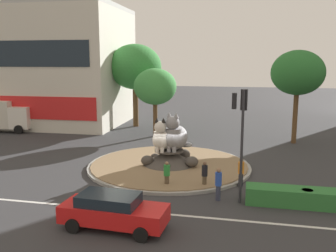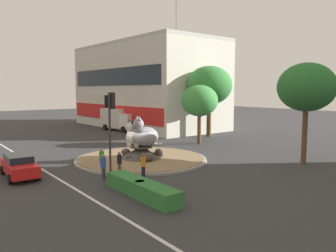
# 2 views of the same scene
# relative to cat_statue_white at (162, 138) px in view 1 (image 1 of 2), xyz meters

# --- Properties ---
(ground_plane) EXTENTS (160.00, 160.00, 0.00)m
(ground_plane) POSITION_rel_cat_statue_white_xyz_m (0.45, 0.28, -2.09)
(ground_plane) COLOR #333335
(lane_centreline) EXTENTS (112.00, 0.20, 0.01)m
(lane_centreline) POSITION_rel_cat_statue_white_xyz_m (0.45, -7.55, -2.09)
(lane_centreline) COLOR silver
(lane_centreline) RESTS_ON ground
(roundabout_island) EXTENTS (11.23, 11.23, 1.24)m
(roundabout_island) POSITION_rel_cat_statue_white_xyz_m (0.46, 0.28, -1.76)
(roundabout_island) COLOR gray
(roundabout_island) RESTS_ON ground
(cat_statue_white) EXTENTS (1.47, 2.32, 2.31)m
(cat_statue_white) POSITION_rel_cat_statue_white_xyz_m (0.00, 0.00, 0.00)
(cat_statue_white) COLOR silver
(cat_statue_white) RESTS_ON roundabout_island
(cat_statue_grey) EXTENTS (2.04, 2.71, 2.67)m
(cat_statue_grey) POSITION_rel_cat_statue_white_xyz_m (0.89, 0.29, 0.13)
(cat_statue_grey) COLOR gray
(cat_statue_grey) RESTS_ON roundabout_island
(traffic_light_mast) EXTENTS (0.76, 0.48, 5.88)m
(traffic_light_mast) POSITION_rel_cat_statue_white_xyz_m (5.34, -5.19, 2.18)
(traffic_light_mast) COLOR #2D2D33
(traffic_light_mast) RESTS_ON ground
(shophouse_block) EXTENTS (26.85, 13.44, 19.01)m
(shophouse_block) POSITION_rel_cat_statue_white_xyz_m (-21.74, 15.59, 4.57)
(shophouse_block) COLOR beige
(shophouse_block) RESTS_ON ground
(clipped_hedge_strip) EXTENTS (6.11, 1.20, 0.90)m
(clipped_hedge_strip) POSITION_rel_cat_statue_white_xyz_m (8.75, -5.09, -1.64)
(clipped_hedge_strip) COLOR #2D7033
(clipped_hedge_strip) RESTS_ON ground
(broadleaf_tree_behind_island) EXTENTS (4.58, 4.58, 8.20)m
(broadleaf_tree_behind_island) POSITION_rel_cat_statue_white_xyz_m (9.78, 9.96, 4.12)
(broadleaf_tree_behind_island) COLOR brown
(broadleaf_tree_behind_island) RESTS_ON ground
(second_tree_near_tower) EXTENTS (4.08, 4.08, 6.57)m
(second_tree_near_tower) POSITION_rel_cat_statue_white_xyz_m (-3.06, 10.26, 2.71)
(second_tree_near_tower) COLOR brown
(second_tree_near_tower) RESTS_ON ground
(third_tree_left) EXTENTS (5.79, 5.79, 9.06)m
(third_tree_left) POSITION_rel_cat_statue_white_xyz_m (-6.55, 15.16, 4.47)
(third_tree_left) COLOR brown
(third_tree_left) RESTS_ON ground
(pedestrian_green_shirt) EXTENTS (0.37, 0.37, 1.55)m
(pedestrian_green_shirt) POSITION_rel_cat_statue_white_xyz_m (1.19, -3.82, -1.28)
(pedestrian_green_shirt) COLOR brown
(pedestrian_green_shirt) RESTS_ON ground
(pedestrian_orange_shirt) EXTENTS (0.34, 0.34, 1.72)m
(pedestrian_orange_shirt) POSITION_rel_cat_statue_white_xyz_m (5.39, -2.75, -1.18)
(pedestrian_orange_shirt) COLOR black
(pedestrian_orange_shirt) RESTS_ON ground
(pedestrian_black_shirt) EXTENTS (0.34, 0.34, 1.58)m
(pedestrian_black_shirt) POSITION_rel_cat_statue_white_xyz_m (3.35, -3.48, -1.26)
(pedestrian_black_shirt) COLOR brown
(pedestrian_black_shirt) RESTS_ON ground
(pedestrian_blue_shirt) EXTENTS (0.35, 0.35, 1.77)m
(pedestrian_blue_shirt) POSITION_rel_cat_statue_white_xyz_m (4.27, -5.22, -1.15)
(pedestrian_blue_shirt) COLOR #33384C
(pedestrian_blue_shirt) RESTS_ON ground
(sedan_on_far_lane) EXTENTS (4.76, 2.16, 1.56)m
(sedan_on_far_lane) POSITION_rel_cat_statue_white_xyz_m (0.02, -9.50, -1.26)
(sedan_on_far_lane) COLOR red
(sedan_on_far_lane) RESTS_ON ground
(delivery_box_truck) EXTENTS (6.80, 3.40, 3.22)m
(delivery_box_truck) POSITION_rel_cat_statue_white_xyz_m (-19.39, 9.21, -0.36)
(delivery_box_truck) COLOR silver
(delivery_box_truck) RESTS_ON ground
(litter_bin) EXTENTS (0.56, 0.56, 0.90)m
(litter_bin) POSITION_rel_cat_statue_white_xyz_m (8.73, -5.18, -1.64)
(litter_bin) COLOR #2D4233
(litter_bin) RESTS_ON ground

